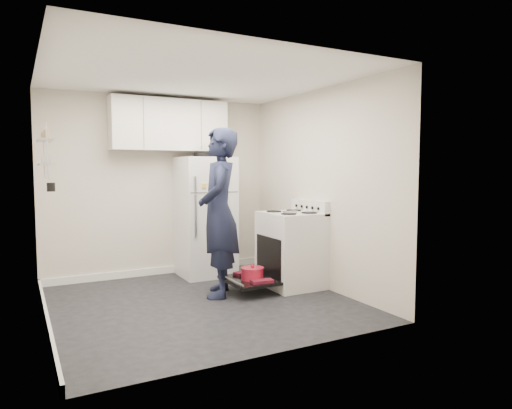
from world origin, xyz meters
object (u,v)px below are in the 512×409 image
electric_range (290,250)px  person (219,212)px  refrigerator (205,216)px  open_oven_door (251,277)px

electric_range → person: bearing=177.2°
electric_range → person: 1.10m
refrigerator → person: (-0.24, -1.05, 0.15)m
electric_range → person: (-0.96, 0.05, 0.52)m
person → electric_range: bearing=111.7°
electric_range → refrigerator: (-0.72, 1.10, 0.37)m
electric_range → open_oven_door: electric_range is taller
electric_range → open_oven_door: 0.64m
person → refrigerator: bearing=-168.3°
electric_range → person: person is taller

